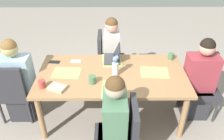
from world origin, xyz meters
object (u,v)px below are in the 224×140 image
Objects in this scene: coffee_mug_centre_left at (92,80)px; chair_far_left_far at (122,135)px; flower_vase at (115,65)px; phone_black at (54,62)px; laptop_near_left_near at (113,57)px; person_far_left_far at (115,129)px; chair_near_left_near at (107,57)px; chair_head_right_right_near at (14,89)px; dining_table at (112,78)px; coffee_mug_near_right at (42,84)px; person_near_left_near at (112,57)px; person_head_right_right_near at (19,84)px; person_head_left_left_mid at (198,83)px; chair_head_left_left_mid at (200,82)px; phone_silver at (76,61)px; coffee_mug_near_left at (171,56)px; book_red_cover at (57,88)px.

chair_far_left_far is at bearing 118.66° from coffee_mug_centre_left.
flower_vase reaches higher than phone_black.
laptop_near_left_near is 0.61m from coffee_mug_centre_left.
person_far_left_far is 1.14m from laptop_near_left_near.
person_far_left_far is 0.66m from coffee_mug_centre_left.
chair_near_left_near is 1.51m from chair_head_right_right_near.
dining_table is at bearing -14.12° from phone_black.
coffee_mug_centre_left is at bearing -172.34° from coffee_mug_near_right.
person_near_left_near is 1.00× the size of person_head_right_right_near.
chair_head_right_right_near is (2.49, 0.08, -0.03)m from person_head_left_left_mid.
chair_head_right_right_near is (1.31, 0.04, -0.15)m from dining_table.
person_near_left_near and person_head_right_right_near have the same top height.
coffee_mug_centre_left is at bearing 80.76° from chair_near_left_near.
phone_silver is at bearing -6.27° from chair_head_left_left_mid.
coffee_mug_near_left is at bearing 7.81° from phone_black.
phone_black is (-0.02, -0.57, -0.04)m from coffee_mug_near_right.
dining_table is 1.61× the size of person_head_right_right_near.
person_head_left_left_mid is (0.06, 0.07, 0.03)m from chair_head_left_left_mid.
flower_vase is at bearing 4.04° from person_head_left_left_mid.
chair_head_left_left_mid is 1.00× the size of chair_far_left_far.
flower_vase is 1.89× the size of phone_black.
book_red_cover is (1.88, 0.44, 0.24)m from chair_head_left_left_mid.
person_far_left_far is 0.83m from book_red_cover.
dining_table is 2.13× the size of chair_head_right_right_near.
chair_head_right_right_near is at bearing -28.98° from chair_far_left_far.
person_far_left_far is at bearing 35.86° from chair_head_left_left_mid.
laptop_near_left_near is 3.19× the size of coffee_mug_centre_left.
person_head_left_left_mid is at bearing 164.98° from laptop_near_left_near.
chair_head_right_right_near reaches higher than coffee_mug_near_right.
person_head_right_right_near is 2.13m from coffee_mug_near_left.
chair_far_left_far is 1.61m from chair_head_right_right_near.
chair_head_right_right_near is (1.41, -0.78, 0.00)m from chair_far_left_far.
person_near_left_near is 1.54m from chair_head_right_right_near.
chair_head_right_right_near is 0.64m from phone_black.
person_head_left_left_mid is 2.04m from coffee_mug_near_right.
person_near_left_near is at bearing 141.24° from chair_near_left_near.
phone_silver is at bearing 8.89° from phone_black.
chair_head_right_right_near is at bearing -26.86° from coffee_mug_near_right.
person_head_right_right_near reaches higher than chair_near_left_near.
flower_vase is at bearing 92.64° from laptop_near_left_near.
person_near_left_near is 7.97× the size of phone_silver.
coffee_mug_centre_left is (1.47, 0.32, 0.27)m from chair_head_left_left_mid.
chair_head_left_left_mid is 2.06m from phone_black.
person_head_left_left_mid reaches higher than coffee_mug_near_left.
chair_head_right_right_near is at bearing 31.48° from person_near_left_near.
person_head_left_left_mid and person_far_left_far have the same top height.
laptop_near_left_near is at bearing 6.50° from phone_silver.
phone_black is at bearing -19.34° from dining_table.
person_head_left_left_mid is at bearing -178.15° from chair_head_right_right_near.
chair_near_left_near is 1.08m from coffee_mug_centre_left.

